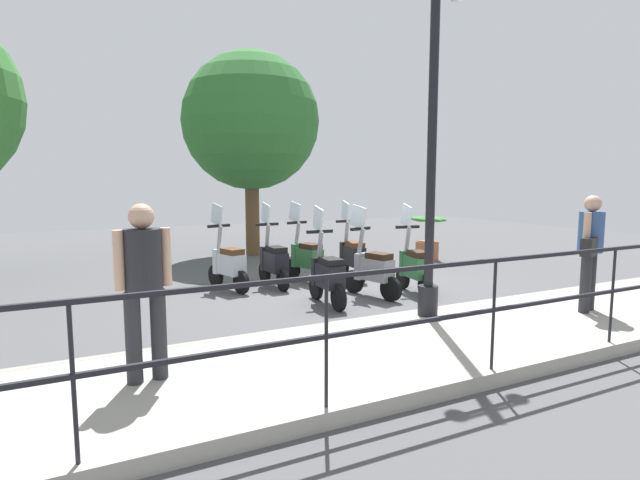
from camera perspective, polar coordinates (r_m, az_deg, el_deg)
The scene contains 15 objects.
ground_plane at distance 8.96m, azimuth 3.45°, elevation -5.69°, with size 28.00×28.00×0.00m, color #4C4C4F.
promenade_walkway at distance 6.50m, azimuth 17.82°, elevation -10.17°, with size 2.20×20.00×0.15m.
fence_railing at distance 5.63m, azimuth 25.63°, elevation -4.37°, with size 0.04×16.03×1.07m.
lamp_post_near at distance 6.66m, azimuth 12.63°, elevation 9.10°, with size 0.26×0.90×4.64m.
pedestrian_with_bag at distance 7.68m, azimuth 28.49°, elevation -0.43°, with size 0.46×0.61×1.59m.
pedestrian_distant at distance 4.65m, azimuth -19.49°, elevation -4.20°, with size 0.35×0.49×1.59m.
tree_distant at distance 13.14m, azimuth -7.90°, elevation 13.24°, with size 3.47×3.47×5.18m.
potted_palm at distance 12.50m, azimuth 12.15°, elevation -0.20°, with size 1.06×0.66×1.05m.
scooter_near_0 at distance 8.70m, azimuth 10.72°, elevation -2.93°, with size 1.23×0.47×1.54m.
scooter_near_1 at distance 8.34m, azimuth 5.99°, elevation -3.27°, with size 1.21×0.53×1.54m.
scooter_near_2 at distance 7.77m, azimuth 0.81°, elevation -3.97°, with size 1.23×0.44×1.54m.
scooter_far_0 at distance 9.80m, azimuth 3.66°, elevation -1.74°, with size 1.23×0.44×1.54m.
scooter_far_1 at distance 9.51m, azimuth -1.62°, elevation -1.98°, with size 1.22×0.50×1.54m.
scooter_far_2 at distance 9.13m, azimuth -5.34°, elevation -2.39°, with size 1.23×0.44×1.54m.
scooter_far_3 at distance 8.97m, azimuth -10.47°, elevation -2.63°, with size 1.20×0.54×1.54m.
Camera 1 is at (-7.55, 4.41, 1.94)m, focal length 28.00 mm.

